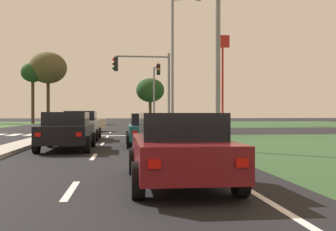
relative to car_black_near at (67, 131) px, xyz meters
The scene contains 28 objects.
ground_plane 17.68m from the car_black_near, 97.31° to the left, with size 200.00×200.00×0.00m, color black.
grass_verge_far_right 48.03m from the car_black_near, 61.04° to the left, with size 35.00×35.00×0.01m, color #2D4C28.
median_island_far 42.59m from the car_black_near, 93.03° to the left, with size 1.20×36.00×0.14m, color gray.
lane_dash_near 8.94m from the car_black_near, 81.93° to the right, with size 0.14×2.00×0.01m, color silver.
lane_dash_second 3.18m from the car_black_near, 66.06° to the right, with size 0.14×2.00×0.01m, color silver.
lane_dash_third 3.51m from the car_black_near, 68.54° to the left, with size 0.14×2.00×0.01m, color silver.
lane_dash_fourth 9.30m from the car_black_near, 82.24° to the left, with size 0.14×2.00×0.01m, color silver.
lane_dash_fifth 15.25m from the car_black_near, 85.29° to the left, with size 0.14×2.00×0.01m, color silver.
edge_line_right 4.69m from the car_black_near, ahead, with size 0.14×24.00×0.01m, color silver.
stop_bar_near 10.66m from the car_black_near, 81.62° to the left, with size 6.40×0.50×0.01m, color silver.
crosswalk_bar_fourth 13.40m from the car_black_near, 112.88° to the left, with size 0.70×2.80×0.01m, color silver.
crosswalk_bar_fifth 12.99m from the car_black_near, 108.19° to the left, with size 0.70×2.80×0.01m, color silver.
crosswalk_bar_sixth 12.68m from the car_black_near, 103.24° to the left, with size 0.70×2.80×0.01m, color silver.
crosswalk_bar_seventh 12.47m from the car_black_near, 98.08° to the left, with size 0.70×2.80×0.01m, color silver.
car_black_near is the anchor object (origin of this frame).
car_silver_third 6.30m from the car_black_near, 90.71° to the left, with size 2.03×4.29×1.60m.
car_teal_fourth 3.73m from the car_black_near, 25.95° to the left, with size 1.95×4.32×1.46m.
car_maroon_fifth 9.00m from the car_black_near, 68.03° to the right, with size 1.99×4.44×1.46m.
car_beige_sixth 17.22m from the car_black_near, 94.69° to the left, with size 4.43×1.96×1.58m.
car_red_seventh 28.87m from the car_black_near, 99.36° to the left, with size 2.09×4.44×1.52m.
traffic_signal_near_right 12.01m from the car_black_near, 70.04° to the left, with size 3.93×0.32×5.59m.
traffic_signal_far_right 23.13m from the car_black_near, 76.47° to the left, with size 0.32×5.40×6.14m.
street_lamp_near 7.66m from the car_black_near, 11.01° to the right, with size 0.56×2.48×9.75m.
street_lamp_second 15.74m from the car_black_near, 65.93° to the left, with size 2.21×0.92×10.13m.
fastfood_pole_sign 39.65m from the car_black_near, 66.81° to the left, with size 1.80×0.40×11.81m.
treeline_third 45.87m from the car_black_near, 103.74° to the left, with size 3.35×3.35×8.90m.
treeline_fourth 45.97m from the car_black_near, 101.04° to the left, with size 5.43×5.43×10.53m.
treeline_fifth 49.82m from the car_black_near, 82.30° to the left, with size 4.58×4.58×7.24m.
Camera 1 is at (4.47, -4.10, 1.45)m, focal length 43.36 mm.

